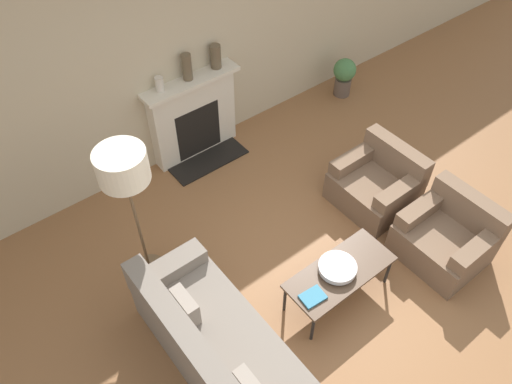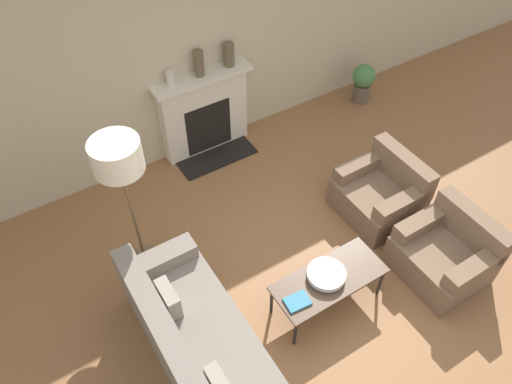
{
  "view_description": "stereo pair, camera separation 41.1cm",
  "coord_description": "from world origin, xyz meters",
  "px_view_note": "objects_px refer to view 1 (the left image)",
  "views": [
    {
      "loc": [
        -2.44,
        -1.74,
        4.55
      ],
      "look_at": [
        -0.07,
        1.27,
        0.45
      ],
      "focal_mm": 35.0,
      "sensor_mm": 36.0,
      "label": 1
    },
    {
      "loc": [
        -2.1,
        -1.98,
        4.55
      ],
      "look_at": [
        -0.07,
        1.27,
        0.45
      ],
      "focal_mm": 35.0,
      "sensor_mm": 36.0,
      "label": 2
    }
  ],
  "objects_px": {
    "couch": "(224,355)",
    "coffee_table": "(340,273)",
    "book": "(313,297)",
    "mantel_vase_left": "(159,84)",
    "mantel_vase_center_left": "(187,67)",
    "mantel_vase_center_right": "(216,56)",
    "potted_plant": "(344,75)",
    "armchair_near": "(447,237)",
    "floor_lamp": "(124,174)",
    "armchair_far": "(377,184)",
    "fireplace": "(194,118)",
    "bowl": "(337,268)"
  },
  "relations": [
    {
      "from": "armchair_far",
      "to": "coffee_table",
      "type": "distance_m",
      "value": 1.48
    },
    {
      "from": "mantel_vase_center_left",
      "to": "armchair_far",
      "type": "bearing_deg",
      "value": -60.48
    },
    {
      "from": "fireplace",
      "to": "mantel_vase_center_left",
      "type": "distance_m",
      "value": 0.75
    },
    {
      "from": "book",
      "to": "potted_plant",
      "type": "bearing_deg",
      "value": 45.85
    },
    {
      "from": "potted_plant",
      "to": "book",
      "type": "bearing_deg",
      "value": -139.52
    },
    {
      "from": "mantel_vase_left",
      "to": "mantel_vase_center_right",
      "type": "height_order",
      "value": "mantel_vase_center_right"
    },
    {
      "from": "mantel_vase_center_left",
      "to": "mantel_vase_center_right",
      "type": "distance_m",
      "value": 0.41
    },
    {
      "from": "couch",
      "to": "mantel_vase_left",
      "type": "bearing_deg",
      "value": -21.98
    },
    {
      "from": "fireplace",
      "to": "floor_lamp",
      "type": "relative_size",
      "value": 0.75
    },
    {
      "from": "potted_plant",
      "to": "mantel_vase_left",
      "type": "bearing_deg",
      "value": 174.0
    },
    {
      "from": "book",
      "to": "mantel_vase_center_right",
      "type": "bearing_deg",
      "value": 77.21
    },
    {
      "from": "coffee_table",
      "to": "fireplace",
      "type": "bearing_deg",
      "value": 87.59
    },
    {
      "from": "fireplace",
      "to": "couch",
      "type": "relative_size",
      "value": 0.6
    },
    {
      "from": "couch",
      "to": "coffee_table",
      "type": "height_order",
      "value": "couch"
    },
    {
      "from": "book",
      "to": "mantel_vase_left",
      "type": "bearing_deg",
      "value": 92.48
    },
    {
      "from": "couch",
      "to": "book",
      "type": "height_order",
      "value": "couch"
    },
    {
      "from": "mantel_vase_center_right",
      "to": "potted_plant",
      "type": "distance_m",
      "value": 2.28
    },
    {
      "from": "coffee_table",
      "to": "mantel_vase_left",
      "type": "bearing_deg",
      "value": 95.58
    },
    {
      "from": "couch",
      "to": "armchair_far",
      "type": "xyz_separation_m",
      "value": [
        2.68,
        0.62,
        -0.03
      ]
    },
    {
      "from": "mantel_vase_center_left",
      "to": "mantel_vase_center_right",
      "type": "relative_size",
      "value": 1.1
    },
    {
      "from": "coffee_table",
      "to": "mantel_vase_left",
      "type": "distance_m",
      "value": 2.92
    },
    {
      "from": "couch",
      "to": "armchair_far",
      "type": "distance_m",
      "value": 2.75
    },
    {
      "from": "bowl",
      "to": "mantel_vase_center_left",
      "type": "xyz_separation_m",
      "value": [
        0.13,
        2.76,
        0.81
      ]
    },
    {
      "from": "coffee_table",
      "to": "floor_lamp",
      "type": "height_order",
      "value": "floor_lamp"
    },
    {
      "from": "armchair_far",
      "to": "mantel_vase_center_left",
      "type": "relative_size",
      "value": 2.67
    },
    {
      "from": "armchair_near",
      "to": "floor_lamp",
      "type": "distance_m",
      "value": 3.43
    },
    {
      "from": "potted_plant",
      "to": "bowl",
      "type": "bearing_deg",
      "value": -136.36
    },
    {
      "from": "coffee_table",
      "to": "bowl",
      "type": "bearing_deg",
      "value": 125.25
    },
    {
      "from": "armchair_far",
      "to": "mantel_vase_left",
      "type": "height_order",
      "value": "mantel_vase_left"
    },
    {
      "from": "mantel_vase_left",
      "to": "mantel_vase_center_left",
      "type": "distance_m",
      "value": 0.39
    },
    {
      "from": "fireplace",
      "to": "armchair_near",
      "type": "distance_m",
      "value": 3.34
    },
    {
      "from": "mantel_vase_left",
      "to": "mantel_vase_center_left",
      "type": "xyz_separation_m",
      "value": [
        0.38,
        0.0,
        0.07
      ]
    },
    {
      "from": "mantel_vase_center_left",
      "to": "mantel_vase_center_right",
      "type": "xyz_separation_m",
      "value": [
        0.41,
        0.0,
        -0.02
      ]
    },
    {
      "from": "book",
      "to": "mantel_vase_left",
      "type": "distance_m",
      "value": 2.95
    },
    {
      "from": "fireplace",
      "to": "couch",
      "type": "xyz_separation_m",
      "value": [
        -1.49,
        -2.72,
        -0.24
      ]
    },
    {
      "from": "mantel_vase_left",
      "to": "armchair_near",
      "type": "bearing_deg",
      "value": -63.2
    },
    {
      "from": "armchair_near",
      "to": "armchair_far",
      "type": "distance_m",
      "value": 1.01
    },
    {
      "from": "armchair_near",
      "to": "book",
      "type": "xyz_separation_m",
      "value": [
        -1.72,
        0.28,
        0.17
      ]
    },
    {
      "from": "armchair_far",
      "to": "coffee_table",
      "type": "relative_size",
      "value": 0.77
    },
    {
      "from": "fireplace",
      "to": "mantel_vase_center_right",
      "type": "relative_size",
      "value": 4.3
    },
    {
      "from": "book",
      "to": "potted_plant",
      "type": "xyz_separation_m",
      "value": [
        2.98,
        2.54,
        -0.12
      ]
    },
    {
      "from": "armchair_near",
      "to": "mantel_vase_left",
      "type": "height_order",
      "value": "mantel_vase_left"
    },
    {
      "from": "couch",
      "to": "potted_plant",
      "type": "bearing_deg",
      "value": -58.27
    },
    {
      "from": "armchair_far",
      "to": "potted_plant",
      "type": "xyz_separation_m",
      "value": [
        1.26,
        1.81,
        0.05
      ]
    },
    {
      "from": "mantel_vase_center_right",
      "to": "couch",
      "type": "bearing_deg",
      "value": -124.68
    },
    {
      "from": "armchair_far",
      "to": "coffee_table",
      "type": "xyz_separation_m",
      "value": [
        -1.3,
        -0.68,
        0.12
      ]
    },
    {
      "from": "couch",
      "to": "coffee_table",
      "type": "relative_size",
      "value": 1.86
    },
    {
      "from": "couch",
      "to": "book",
      "type": "xyz_separation_m",
      "value": [
        0.96,
        -0.11,
        0.14
      ]
    },
    {
      "from": "floor_lamp",
      "to": "mantel_vase_left",
      "type": "xyz_separation_m",
      "value": [
        1.09,
        1.3,
        -0.23
      ]
    },
    {
      "from": "mantel_vase_center_right",
      "to": "potted_plant",
      "type": "xyz_separation_m",
      "value": [
        2.05,
        -0.3,
        -0.95
      ]
    }
  ]
}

